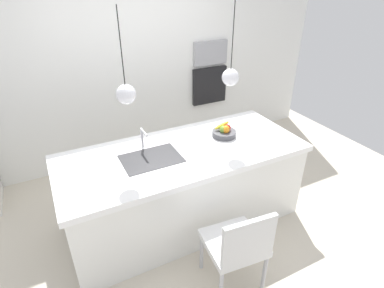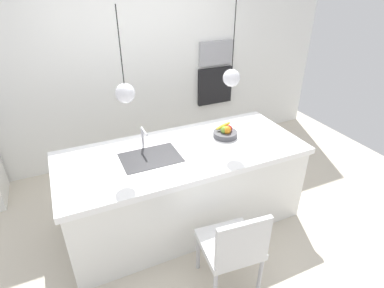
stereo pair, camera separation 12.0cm
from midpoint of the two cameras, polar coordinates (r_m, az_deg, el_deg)
The scene contains 11 objects.
floor at distance 3.65m, azimuth -2.41°, elevation -13.43°, with size 6.60×6.60×0.00m, color beige.
back_wall at distance 4.40m, azimuth -12.09°, elevation 13.22°, with size 6.00×0.10×2.60m, color white.
kitchen_island at distance 3.36m, azimuth -2.57°, elevation -7.78°, with size 2.48×1.04×0.89m.
sink_basin at distance 3.01m, azimuth -8.61°, elevation -2.76°, with size 0.56×0.40×0.02m, color #2D2D30.
faucet at distance 3.12m, azimuth -10.11°, elevation 1.41°, with size 0.02×0.17×0.22m.
fruit_bowl at distance 3.37m, azimuth 4.92°, elevation 2.23°, with size 0.26×0.26×0.16m.
microwave at distance 4.75m, azimuth 2.58°, elevation 16.41°, with size 0.54×0.08×0.34m, color #9E9EA3.
oven at distance 4.89m, azimuth 2.45°, elevation 10.68°, with size 0.56×0.08×0.56m, color black.
chair_near at distance 2.71m, azimuth 7.10°, elevation -17.79°, with size 0.52×0.51×0.87m.
pendant_light_left at distance 2.67m, azimuth -13.30°, elevation 8.92°, with size 0.17×0.17×0.77m.
pendant_light_right at distance 3.06m, azimuth 5.92°, elevation 12.12°, with size 0.17×0.17×0.77m.
Camera 1 is at (-1.13, -2.43, 2.47)m, focal length 29.08 mm.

